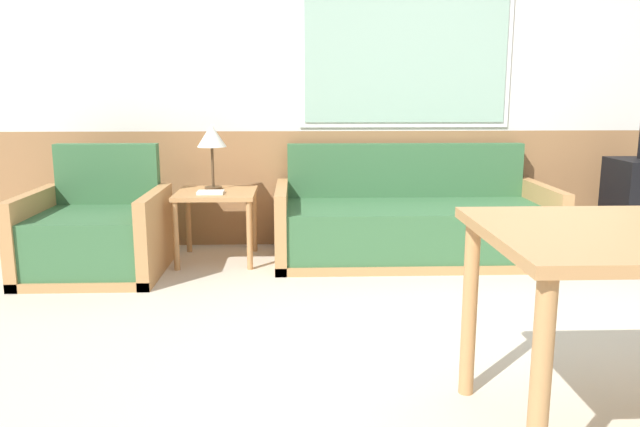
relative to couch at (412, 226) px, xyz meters
The scene contains 7 objects.
ground_plane 2.16m from the couch, 82.35° to the right, with size 16.00×16.00×0.00m, color beige.
wall_back 1.24m from the couch, 61.24° to the left, with size 7.20×0.09×2.70m.
couch is the anchor object (origin of this frame).
armchair 2.23m from the couch, behind, with size 0.89×0.83×0.85m.
side_table 1.44m from the couch, behind, with size 0.57×0.57×0.51m.
table_lamp 1.60m from the couch, behind, with size 0.21×0.21×0.48m.
book_stack 1.48m from the couch, behind, with size 0.19×0.13×0.02m.
Camera 1 is at (-1.13, -2.33, 1.23)m, focal length 35.00 mm.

